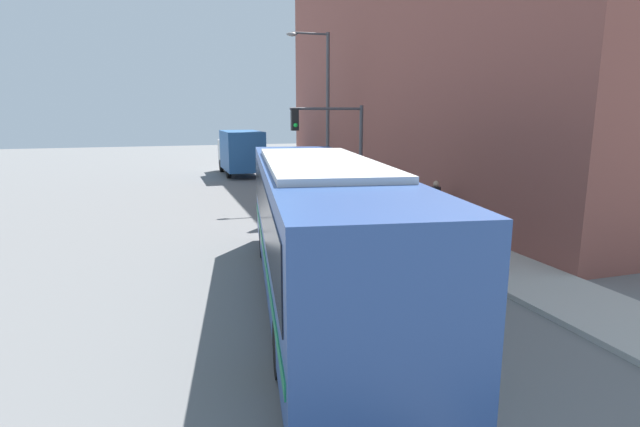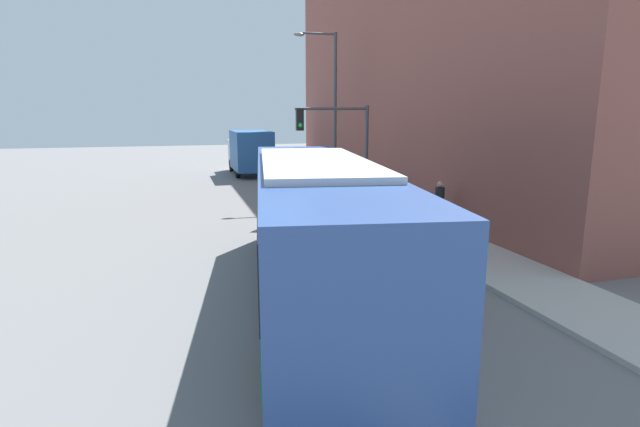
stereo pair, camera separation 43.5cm
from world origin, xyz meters
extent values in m
plane|color=slate|center=(0.00, 0.00, 0.00)|extent=(120.00, 120.00, 0.00)
cube|color=#B7B2A8|center=(5.75, 20.00, 0.06)|extent=(2.50, 70.00, 0.13)
cube|color=brown|center=(10.00, 14.99, 6.35)|extent=(6.00, 27.99, 12.70)
cube|color=#2D4C8C|center=(0.16, 1.83, 1.80)|extent=(4.40, 12.37, 2.78)
cube|color=black|center=(0.16, 1.83, 2.31)|extent=(4.28, 11.42, 1.15)
cube|color=#197F4C|center=(0.16, 1.83, 1.19)|extent=(4.36, 11.89, 0.24)
cube|color=silver|center=(0.16, 1.83, 3.25)|extent=(3.33, 6.95, 0.16)
cylinder|color=black|center=(1.85, 5.36, 0.48)|extent=(0.43, 1.00, 0.97)
cylinder|color=black|center=(-0.33, 5.71, 0.48)|extent=(0.43, 1.00, 0.97)
cylinder|color=black|center=(0.72, -1.64, 0.48)|extent=(0.43, 1.00, 0.97)
cylinder|color=black|center=(-1.47, -1.29, 0.48)|extent=(0.43, 1.00, 0.97)
cube|color=#265999|center=(2.21, 25.62, 1.77)|extent=(2.44, 4.79, 2.63)
cube|color=silver|center=(2.21, 28.95, 1.38)|extent=(2.32, 1.86, 1.86)
cylinder|color=black|center=(1.14, 28.62, 0.45)|extent=(0.25, 0.90, 0.90)
cylinder|color=black|center=(1.14, 24.73, 0.45)|extent=(0.25, 0.90, 0.90)
cylinder|color=red|center=(5.10, 3.60, 0.42)|extent=(0.26, 0.26, 0.59)
sphere|color=red|center=(5.10, 3.60, 0.79)|extent=(0.25, 0.25, 0.25)
cylinder|color=red|center=(5.10, 3.46, 0.45)|extent=(0.12, 0.15, 0.12)
cylinder|color=#47474C|center=(5.25, 11.66, 2.38)|extent=(0.16, 0.16, 4.51)
cylinder|color=#47474C|center=(3.65, 11.66, 4.49)|extent=(3.20, 0.11, 0.11)
cube|color=black|center=(2.25, 11.66, 4.04)|extent=(0.30, 0.24, 0.90)
sphere|color=#19D83F|center=(2.25, 11.52, 3.82)|extent=(0.18, 0.18, 0.18)
cylinder|color=#47474C|center=(5.10, 7.65, 0.68)|extent=(0.06, 0.06, 1.10)
cylinder|color=#4C4C51|center=(5.10, 7.65, 1.34)|extent=(0.14, 0.14, 0.22)
cylinder|color=#47474C|center=(5.35, 16.51, 4.23)|extent=(0.18, 0.18, 8.20)
cylinder|color=#47474C|center=(4.39, 16.51, 8.23)|extent=(1.91, 0.11, 0.11)
ellipsoid|color=gray|center=(3.44, 16.51, 8.15)|extent=(0.56, 0.28, 0.20)
cylinder|color=#23283D|center=(6.33, 7.06, 0.55)|extent=(0.28, 0.28, 0.84)
cylinder|color=black|center=(6.33, 7.06, 1.32)|extent=(0.34, 0.34, 0.70)
sphere|color=tan|center=(6.33, 7.06, 1.78)|extent=(0.23, 0.23, 0.23)
cylinder|color=#47382D|center=(5.89, 11.98, 0.50)|extent=(0.28, 0.28, 0.75)
cylinder|color=black|center=(5.89, 11.98, 1.19)|extent=(0.34, 0.34, 0.63)
sphere|color=tan|center=(5.89, 11.98, 1.61)|extent=(0.20, 0.20, 0.20)
camera|label=1|loc=(-3.22, -8.77, 4.35)|focal=28.00mm
camera|label=2|loc=(-2.80, -8.90, 4.35)|focal=28.00mm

